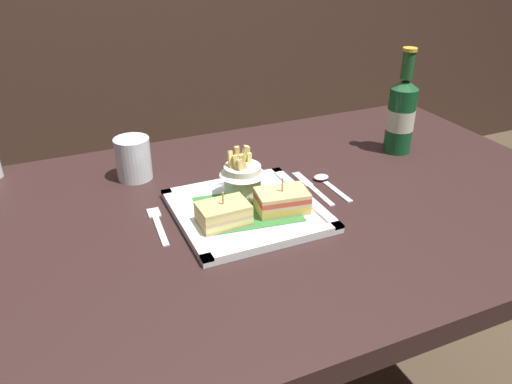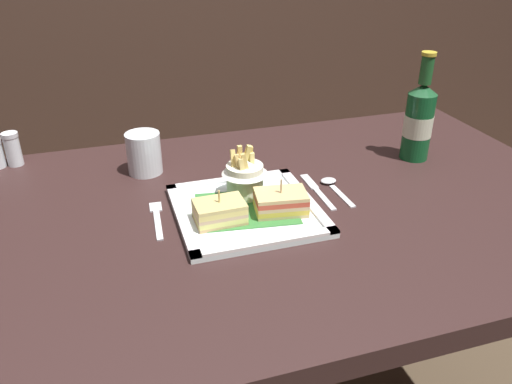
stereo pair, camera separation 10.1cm
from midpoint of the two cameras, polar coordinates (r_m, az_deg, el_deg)
name	(u,v)px [view 1 (the left image)]	position (r m, az deg, el deg)	size (l,w,h in m)	color
dining_table	(264,244)	(1.10, -1.73, -5.87)	(1.40, 0.85, 0.75)	#301D1C
square_plate	(247,211)	(1.02, -3.85, -2.19)	(0.28, 0.28, 0.02)	white
sandwich_half_left	(223,214)	(0.96, -6.67, -2.51)	(0.10, 0.07, 0.07)	tan
sandwich_half_right	(282,201)	(1.00, 0.02, -1.06)	(0.11, 0.08, 0.07)	tan
fries_cup	(242,175)	(1.04, -4.32, 1.85)	(0.09, 0.09, 0.11)	silver
beer_bottle	(401,114)	(1.30, 13.72, 8.41)	(0.07, 0.07, 0.26)	#125226
water_glass	(134,161)	(1.19, -15.89, 3.28)	(0.08, 0.08, 0.10)	silver
fork	(158,223)	(1.01, -13.73, -3.51)	(0.03, 0.14, 0.00)	silver
knife	(311,187)	(1.12, 3.58, 0.53)	(0.02, 0.17, 0.00)	silver
spoon	(325,181)	(1.14, 5.22, 1.18)	(0.03, 0.13, 0.01)	silver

